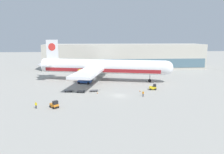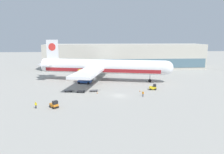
{
  "view_description": "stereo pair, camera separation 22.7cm",
  "coord_description": "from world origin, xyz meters",
  "px_view_note": "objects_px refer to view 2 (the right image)",
  "views": [
    {
      "loc": [
        -7.16,
        -66.0,
        18.42
      ],
      "look_at": [
        -1.33,
        10.95,
        4.0
      ],
      "focal_mm": 35.0,
      "sensor_mm": 36.0,
      "label": 1
    },
    {
      "loc": [
        -6.93,
        -66.02,
        18.42
      ],
      "look_at": [
        -1.33,
        10.95,
        4.0
      ],
      "focal_mm": 35.0,
      "sensor_mm": 36.0,
      "label": 2
    }
  ],
  "objects_px": {
    "baggage_tug_mid": "(54,105)",
    "ground_crew_far": "(143,93)",
    "traffic_cone_near": "(140,91)",
    "baggage_dolly_third": "(94,90)",
    "baggage_dolly_second": "(81,91)",
    "baggage_dolly_lead": "(69,91)",
    "airplane_main": "(100,67)",
    "ground_crew_near": "(36,104)",
    "scissor_lift_loader": "(85,78)",
    "baggage_tug_foreground": "(153,87)",
    "traffic_cone_far": "(97,93)"
  },
  "relations": [
    {
      "from": "traffic_cone_near",
      "to": "traffic_cone_far",
      "type": "distance_m",
      "value": 14.48
    },
    {
      "from": "baggage_dolly_third",
      "to": "traffic_cone_far",
      "type": "distance_m",
      "value": 2.95
    },
    {
      "from": "baggage_dolly_second",
      "to": "baggage_dolly_third",
      "type": "xyz_separation_m",
      "value": [
        4.41,
        0.6,
        0.0
      ]
    },
    {
      "from": "baggage_tug_foreground",
      "to": "baggage_dolly_third",
      "type": "relative_size",
      "value": 0.69
    },
    {
      "from": "traffic_cone_near",
      "to": "baggage_dolly_lead",
      "type": "bearing_deg",
      "value": 176.44
    },
    {
      "from": "traffic_cone_near",
      "to": "traffic_cone_far",
      "type": "height_order",
      "value": "traffic_cone_near"
    },
    {
      "from": "airplane_main",
      "to": "baggage_dolly_third",
      "type": "relative_size",
      "value": 15.17
    },
    {
      "from": "baggage_dolly_second",
      "to": "baggage_dolly_third",
      "type": "bearing_deg",
      "value": 1.53
    },
    {
      "from": "airplane_main",
      "to": "baggage_tug_foreground",
      "type": "distance_m",
      "value": 25.6
    },
    {
      "from": "ground_crew_near",
      "to": "traffic_cone_far",
      "type": "distance_m",
      "value": 21.21
    },
    {
      "from": "baggage_tug_mid",
      "to": "ground_crew_near",
      "type": "xyz_separation_m",
      "value": [
        -4.7,
        -0.13,
        0.18
      ]
    },
    {
      "from": "traffic_cone_near",
      "to": "airplane_main",
      "type": "bearing_deg",
      "value": 123.18
    },
    {
      "from": "baggage_dolly_lead",
      "to": "ground_crew_near",
      "type": "xyz_separation_m",
      "value": [
        -6.32,
        -16.89,
        0.66
      ]
    },
    {
      "from": "baggage_tug_mid",
      "to": "baggage_dolly_lead",
      "type": "relative_size",
      "value": 0.74
    },
    {
      "from": "baggage_tug_foreground",
      "to": "baggage_dolly_second",
      "type": "bearing_deg",
      "value": -169.53
    },
    {
      "from": "baggage_dolly_third",
      "to": "baggage_dolly_second",
      "type": "bearing_deg",
      "value": -178.47
    },
    {
      "from": "scissor_lift_loader",
      "to": "baggage_dolly_second",
      "type": "height_order",
      "value": "scissor_lift_loader"
    },
    {
      "from": "baggage_tug_foreground",
      "to": "baggage_tug_mid",
      "type": "distance_m",
      "value": 35.49
    },
    {
      "from": "scissor_lift_loader",
      "to": "baggage_dolly_lead",
      "type": "relative_size",
      "value": 1.53
    },
    {
      "from": "scissor_lift_loader",
      "to": "baggage_tug_foreground",
      "type": "relative_size",
      "value": 2.22
    },
    {
      "from": "baggage_dolly_second",
      "to": "baggage_dolly_lead",
      "type": "bearing_deg",
      "value": 162.14
    },
    {
      "from": "baggage_tug_mid",
      "to": "ground_crew_far",
      "type": "bearing_deg",
      "value": 68.79
    },
    {
      "from": "scissor_lift_loader",
      "to": "baggage_dolly_lead",
      "type": "height_order",
      "value": "scissor_lift_loader"
    },
    {
      "from": "baggage_dolly_lead",
      "to": "baggage_dolly_second",
      "type": "distance_m",
      "value": 4.18
    },
    {
      "from": "scissor_lift_loader",
      "to": "traffic_cone_near",
      "type": "height_order",
      "value": "scissor_lift_loader"
    },
    {
      "from": "baggage_dolly_third",
      "to": "traffic_cone_near",
      "type": "relative_size",
      "value": 6.01
    },
    {
      "from": "scissor_lift_loader",
      "to": "baggage_dolly_second",
      "type": "distance_m",
      "value": 14.0
    },
    {
      "from": "airplane_main",
      "to": "traffic_cone_far",
      "type": "bearing_deg",
      "value": -80.23
    },
    {
      "from": "baggage_dolly_third",
      "to": "baggage_dolly_lead",
      "type": "bearing_deg",
      "value": 172.13
    },
    {
      "from": "airplane_main",
      "to": "ground_crew_far",
      "type": "height_order",
      "value": "airplane_main"
    },
    {
      "from": "baggage_tug_foreground",
      "to": "baggage_dolly_lead",
      "type": "xyz_separation_m",
      "value": [
        -29.25,
        -0.75,
        -0.49
      ]
    },
    {
      "from": "baggage_dolly_lead",
      "to": "airplane_main",
      "type": "bearing_deg",
      "value": 52.26
    },
    {
      "from": "scissor_lift_loader",
      "to": "baggage_dolly_third",
      "type": "bearing_deg",
      "value": -60.42
    },
    {
      "from": "ground_crew_far",
      "to": "traffic_cone_near",
      "type": "relative_size",
      "value": 2.89
    },
    {
      "from": "airplane_main",
      "to": "baggage_tug_foreground",
      "type": "bearing_deg",
      "value": -30.13
    },
    {
      "from": "scissor_lift_loader",
      "to": "ground_crew_near",
      "type": "height_order",
      "value": "scissor_lift_loader"
    },
    {
      "from": "ground_crew_near",
      "to": "traffic_cone_near",
      "type": "xyz_separation_m",
      "value": [
        30.38,
        15.39,
        -0.75
      ]
    },
    {
      "from": "ground_crew_far",
      "to": "traffic_cone_near",
      "type": "bearing_deg",
      "value": 118.45
    },
    {
      "from": "airplane_main",
      "to": "ground_crew_near",
      "type": "xyz_separation_m",
      "value": [
        -17.5,
        -35.09,
        -4.79
      ]
    },
    {
      "from": "baggage_dolly_lead",
      "to": "ground_crew_near",
      "type": "bearing_deg",
      "value": -116.7
    },
    {
      "from": "traffic_cone_far",
      "to": "scissor_lift_loader",
      "type": "bearing_deg",
      "value": 106.99
    },
    {
      "from": "ground_crew_near",
      "to": "ground_crew_far",
      "type": "xyz_separation_m",
      "value": [
        30.11,
        9.13,
        0.02
      ]
    },
    {
      "from": "baggage_dolly_second",
      "to": "traffic_cone_near",
      "type": "height_order",
      "value": "traffic_cone_near"
    },
    {
      "from": "baggage_dolly_second",
      "to": "traffic_cone_far",
      "type": "distance_m",
      "value": 5.95
    },
    {
      "from": "baggage_tug_foreground",
      "to": "baggage_dolly_second",
      "type": "relative_size",
      "value": 0.69
    },
    {
      "from": "baggage_dolly_third",
      "to": "traffic_cone_far",
      "type": "xyz_separation_m",
      "value": [
        1.15,
        -2.72,
        -0.1
      ]
    },
    {
      "from": "ground_crew_far",
      "to": "baggage_dolly_third",
      "type": "bearing_deg",
      "value": -175.22
    },
    {
      "from": "baggage_tug_foreground",
      "to": "traffic_cone_near",
      "type": "xyz_separation_m",
      "value": [
        -5.18,
        -2.25,
        -0.57
      ]
    },
    {
      "from": "baggage_tug_mid",
      "to": "airplane_main",
      "type": "bearing_deg",
      "value": 119.17
    },
    {
      "from": "scissor_lift_loader",
      "to": "baggage_tug_foreground",
      "type": "bearing_deg",
      "value": -12.77
    }
  ]
}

